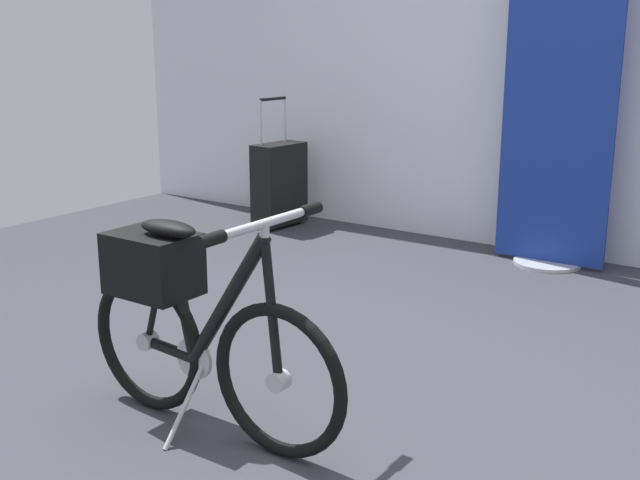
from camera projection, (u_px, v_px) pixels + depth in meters
ground_plane at (298, 423)px, 2.59m from camera, size 6.31×6.31×0.00m
back_wall at (576, 13)px, 4.26m from camera, size 6.31×0.10×2.65m
floor_banner_stand at (557, 127)px, 4.18m from camera, size 0.60×0.36×1.67m
folding_bike_foreground at (190, 318)px, 2.51m from camera, size 1.02×0.53×0.73m
rolling_suitcase at (279, 183)px, 5.17m from camera, size 0.21×0.37×0.83m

